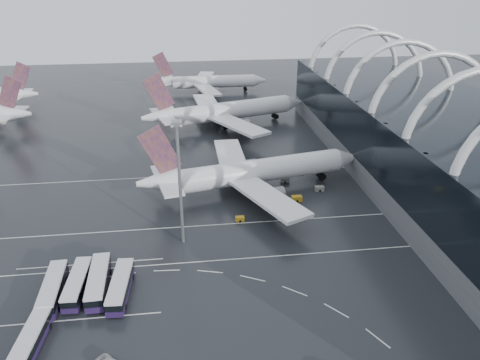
{
  "coord_description": "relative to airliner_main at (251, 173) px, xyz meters",
  "views": [
    {
      "loc": [
        -4.73,
        -79.45,
        53.38
      ],
      "look_at": [
        8.11,
        20.19,
        7.0
      ],
      "focal_mm": 35.0,
      "sensor_mm": 36.0,
      "label": 1
    }
  ],
  "objects": [
    {
      "name": "bus_row_near_b",
      "position": [
        -36.78,
        -36.96,
        -3.37
      ],
      "size": [
        3.5,
        12.92,
        3.15
      ],
      "rotation": [
        0.0,
        0.0,
        1.53
      ],
      "color": "#1E123A",
      "rests_on": "ground"
    },
    {
      "name": "gse_cart_belly_b",
      "position": [
        9.91,
        4.0,
        -4.48
      ],
      "size": [
        2.26,
        1.34,
        1.23
      ],
      "primitive_type": "cube",
      "color": "slate",
      "rests_on": "ground"
    },
    {
      "name": "bus_row_far_a",
      "position": [
        -41.24,
        -49.82,
        -3.45
      ],
      "size": [
        3.8,
        12.35,
        2.99
      ],
      "rotation": [
        0.0,
        0.0,
        1.48
      ],
      "color": "#1E123A",
      "rests_on": "ground"
    },
    {
      "name": "gse_cart_belly_c",
      "position": [
        -4.81,
        -15.4,
        -4.55
      ],
      "size": [
        1.99,
        1.18,
        1.09
      ],
      "primitive_type": "cube",
      "color": "#AF8617",
      "rests_on": "ground"
    },
    {
      "name": "gse_cart_belly_d",
      "position": [
        17.65,
        -2.48,
        -4.47
      ],
      "size": [
        2.3,
        1.36,
        1.25
      ],
      "primitive_type": "cube",
      "color": "slate",
      "rests_on": "ground"
    },
    {
      "name": "gse_cart_belly_a",
      "position": [
        10.4,
        -7.42,
        -4.41
      ],
      "size": [
        2.53,
        1.49,
        1.38
      ],
      "primitive_type": "cube",
      "color": "#AF8617",
      "rests_on": "ground"
    },
    {
      "name": "terminal",
      "position": [
        49.59,
        -8.61,
        5.77
      ],
      "size": [
        42.0,
        160.0,
        34.9
      ],
      "color": "#56585B",
      "rests_on": "ground"
    },
    {
      "name": "airliner_gate_b",
      "position": [
        -1.69,
        53.79,
        0.29
      ],
      "size": [
        60.87,
        54.01,
        21.52
      ],
      "rotation": [
        0.0,
        0.0,
        0.3
      ],
      "color": "white",
      "rests_on": "ground"
    },
    {
      "name": "airliner_gate_c",
      "position": [
        -4.37,
        104.2,
        -0.43
      ],
      "size": [
        52.16,
        48.38,
        18.67
      ],
      "rotation": [
        0.0,
        0.0,
        0.0
      ],
      "color": "white",
      "rests_on": "ground"
    },
    {
      "name": "lane_marking_near",
      "position": [
        -11.98,
        -30.45,
        -5.09
      ],
      "size": [
        120.0,
        0.25,
        0.01
      ],
      "primitive_type": "cube",
      "color": "silver",
      "rests_on": "ground"
    },
    {
      "name": "bus_row_near_d",
      "position": [
        -29.09,
        -38.73,
        -3.33
      ],
      "size": [
        3.85,
        13.27,
        3.22
      ],
      "rotation": [
        0.0,
        0.0,
        1.5
      ],
      "color": "#1E123A",
      "rests_on": "ground"
    },
    {
      "name": "ground",
      "position": [
        -11.98,
        -28.45,
        -5.1
      ],
      "size": [
        420.0,
        420.0,
        0.0
      ],
      "primitive_type": "plane",
      "color": "black",
      "rests_on": "ground"
    },
    {
      "name": "floodlight_mast",
      "position": [
        -17.82,
        -22.72,
        11.66
      ],
      "size": [
        2.04,
        2.04,
        26.64
      ],
      "color": "gray",
      "rests_on": "ground"
    },
    {
      "name": "bus_row_near_a",
      "position": [
        -40.76,
        -37.9,
        -3.3
      ],
      "size": [
        3.47,
        13.34,
        3.27
      ],
      "rotation": [
        0.0,
        0.0,
        1.6
      ],
      "color": "#1E123A",
      "rests_on": "ground"
    },
    {
      "name": "airliner_main",
      "position": [
        0.0,
        0.0,
        0.0
      ],
      "size": [
        59.76,
        51.58,
        20.36
      ],
      "rotation": [
        0.0,
        0.0,
        0.21
      ],
      "color": "white",
      "rests_on": "ground"
    },
    {
      "name": "lane_marking_mid",
      "position": [
        -11.98,
        -16.45,
        -5.09
      ],
      "size": [
        120.0,
        0.25,
        0.01
      ],
      "primitive_type": "cube",
      "color": "silver",
      "rests_on": "ground"
    },
    {
      "name": "lane_marking_far",
      "position": [
        -11.98,
        11.55,
        -5.09
      ],
      "size": [
        120.0,
        0.25,
        0.01
      ],
      "primitive_type": "cube",
      "color": "silver",
      "rests_on": "ground"
    },
    {
      "name": "bus_row_near_c",
      "position": [
        -33.14,
        -36.91,
        -3.23
      ],
      "size": [
        3.59,
        13.85,
        3.39
      ],
      "rotation": [
        0.0,
        0.0,
        1.6
      ],
      "color": "#1E123A",
      "rests_on": "ground"
    },
    {
      "name": "bus_bay_line_north",
      "position": [
        -35.98,
        -28.45,
        -5.09
      ],
      "size": [
        28.0,
        0.25,
        0.01
      ],
      "primitive_type": "cube",
      "color": "silver",
      "rests_on": "ground"
    },
    {
      "name": "bus_bay_line_south",
      "position": [
        -35.98,
        -44.45,
        -5.09
      ],
      "size": [
        28.0,
        0.25,
        0.01
      ],
      "primitive_type": "cube",
      "color": "silver",
      "rests_on": "ground"
    }
  ]
}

